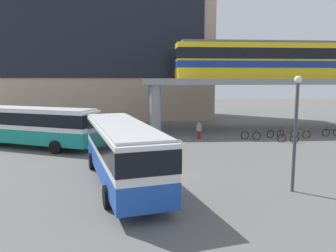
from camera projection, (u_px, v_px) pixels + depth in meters
ground_plane at (151, 143)px, 28.80m from camera, size 120.00×120.00×0.00m
station_building at (99, 43)px, 46.30m from camera, size 30.46×10.93×20.65m
elevated_platform at (285, 86)px, 35.63m from camera, size 30.22×6.50×5.51m
train at (290, 60)px, 35.28m from camera, size 24.14×2.96×3.84m
bus_main at (122, 147)px, 17.42m from camera, size 5.05×11.33×3.22m
bus_secondary at (33, 123)px, 26.62m from camera, size 11.08×6.95×3.22m
bicycle_green at (251, 135)px, 30.51m from camera, size 1.70×0.68×1.04m
bicycle_blue at (275, 134)px, 31.46m from camera, size 1.78×0.32×1.04m
bicycle_black at (331, 133)px, 32.16m from camera, size 1.79×0.16×1.04m
bicycle_red at (288, 138)px, 29.04m from camera, size 1.70×0.66×1.04m
bicycle_orange at (300, 134)px, 31.32m from camera, size 1.70×0.67×1.04m
pedestrian_waiting_near_stop at (199, 131)px, 30.61m from camera, size 0.48×0.43×1.57m
lamp_post at (296, 124)px, 16.04m from camera, size 0.36×0.36×5.65m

